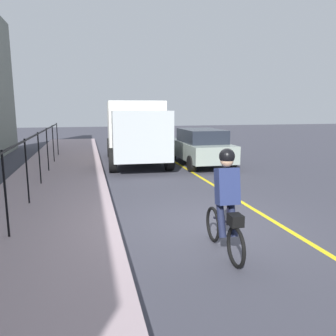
{
  "coord_description": "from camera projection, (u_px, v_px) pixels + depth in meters",
  "views": [
    {
      "loc": [
        -6.37,
        2.33,
        2.46
      ],
      "look_at": [
        1.48,
        0.41,
        1.0
      ],
      "focal_mm": 35.29,
      "sensor_mm": 36.0,
      "label": 1
    }
  ],
  "objects": [
    {
      "name": "ground_plane",
      "position": [
        203.0,
        225.0,
        7.07
      ],
      "size": [
        80.0,
        80.0,
        0.0
      ],
      "primitive_type": "plane",
      "color": "#3A3A45"
    },
    {
      "name": "lane_line_centre",
      "position": [
        270.0,
        219.0,
        7.45
      ],
      "size": [
        36.0,
        0.12,
        0.01
      ],
      "primitive_type": "cube",
      "color": "yellow",
      "rests_on": "ground"
    },
    {
      "name": "sidewalk",
      "position": [
        34.0,
        236.0,
        6.27
      ],
      "size": [
        40.0,
        3.2,
        0.15
      ],
      "primitive_type": "cube",
      "color": "#A48F96",
      "rests_on": "ground"
    },
    {
      "name": "iron_fence",
      "position": [
        16.0,
        162.0,
        6.9
      ],
      "size": [
        20.18,
        0.04,
        1.6
      ],
      "color": "black",
      "rests_on": "sidewalk"
    },
    {
      "name": "cyclist_lead",
      "position": [
        226.0,
        203.0,
        5.48
      ],
      "size": [
        1.71,
        0.37,
        1.83
      ],
      "rotation": [
        0.0,
        0.0,
        -0.03
      ],
      "color": "black",
      "rests_on": "ground"
    },
    {
      "name": "patrol_sedan",
      "position": [
        200.0,
        146.0,
        14.48
      ],
      "size": [
        4.41,
        1.95,
        1.58
      ],
      "rotation": [
        0.0,
        0.0,
        -0.01
      ],
      "color": "gray",
      "rests_on": "ground"
    },
    {
      "name": "box_truck_background",
      "position": [
        135.0,
        128.0,
        15.25
      ],
      "size": [
        6.81,
        2.79,
        2.78
      ],
      "rotation": [
        0.0,
        0.0,
        3.09
      ],
      "color": "silver",
      "rests_on": "ground"
    }
  ]
}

